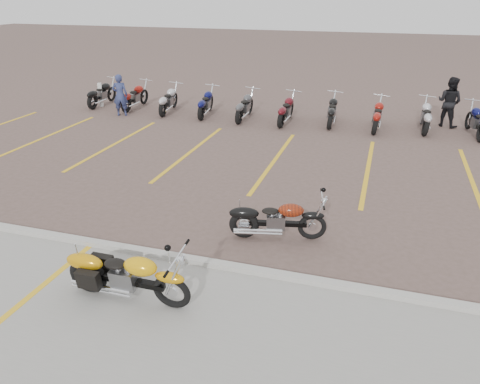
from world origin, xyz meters
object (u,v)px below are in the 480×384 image
at_px(person_b, 449,102).
at_px(bollard, 101,95).
at_px(yellow_cruiser, 126,276).
at_px(flame_cruiser, 275,221).
at_px(person_a, 120,95).

relative_size(person_b, bollard, 1.81).
bearing_deg(bollard, yellow_cruiser, -55.68).
xyz_separation_m(yellow_cruiser, flame_cruiser, (1.83, 2.70, -0.04)).
relative_size(yellow_cruiser, flame_cruiser, 1.12).
height_order(person_a, person_b, person_b).
bearing_deg(person_a, flame_cruiser, 116.46).
distance_m(flame_cruiser, person_a, 11.50).
xyz_separation_m(flame_cruiser, person_b, (4.06, 10.18, 0.50)).
distance_m(flame_cruiser, bollard, 13.49).
xyz_separation_m(person_b, bollard, (-13.97, -1.04, -0.41)).
height_order(yellow_cruiser, bollard, bollard).
bearing_deg(person_b, bollard, 34.58).
distance_m(person_a, bollard, 2.05).
height_order(yellow_cruiser, flame_cruiser, yellow_cruiser).
xyz_separation_m(yellow_cruiser, person_b, (5.88, 12.89, 0.46)).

